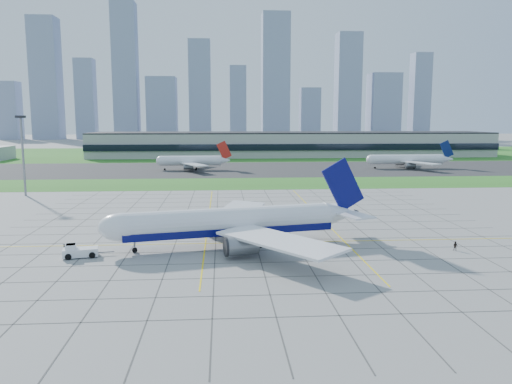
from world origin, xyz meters
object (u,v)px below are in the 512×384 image
(pushback_tug, at_px, (79,251))
(crew_far, at_px, (455,246))
(airliner, at_px, (232,223))
(distant_jet_2, at_px, (408,159))
(crew_near, at_px, (64,249))
(distant_jet_1, at_px, (192,161))
(light_mast, at_px, (22,145))

(pushback_tug, bearing_deg, crew_far, -12.28)
(airliner, relative_size, distant_jet_2, 1.24)
(airliner, height_order, crew_far, airliner)
(crew_far, bearing_deg, crew_near, -144.56)
(airliner, bearing_deg, crew_far, -20.90)
(distant_jet_1, bearing_deg, pushback_tug, -94.33)
(airliner, bearing_deg, light_mast, 121.35)
(airliner, xyz_separation_m, crew_near, (-30.97, -3.19, -3.74))
(light_mast, height_order, crew_far, light_mast)
(distant_jet_2, bearing_deg, airliner, -121.70)
(airliner, distance_m, crew_near, 31.36)
(light_mast, bearing_deg, crew_near, -64.67)
(distant_jet_1, bearing_deg, distant_jet_2, 0.25)
(crew_near, bearing_deg, pushback_tug, -106.60)
(distant_jet_1, bearing_deg, crew_far, -69.31)
(airliner, height_order, distant_jet_1, airliner)
(light_mast, distance_m, crew_near, 81.44)
(light_mast, bearing_deg, pushback_tug, -63.45)
(crew_far, bearing_deg, distant_jet_1, 148.79)
(light_mast, bearing_deg, distant_jet_2, 26.58)
(crew_far, distance_m, distant_jet_1, 163.92)
(pushback_tug, distance_m, crew_far, 69.48)
(crew_near, height_order, distant_jet_1, distant_jet_1)
(airliner, xyz_separation_m, distant_jet_2, (90.93, 147.20, -0.10))
(pushback_tug, bearing_deg, crew_near, 126.58)
(crew_near, xyz_separation_m, distant_jet_1, (15.01, 149.93, 3.64))
(light_mast, relative_size, crew_near, 15.21)
(light_mast, height_order, distant_jet_2, light_mast)
(light_mast, xyz_separation_m, crew_far, (107.12, -75.68, -15.29))
(light_mast, xyz_separation_m, airliner, (65.19, -69.10, -11.60))
(airliner, xyz_separation_m, pushback_tug, (-27.55, -6.21, -3.49))
(light_mast, distance_m, airliner, 95.71)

